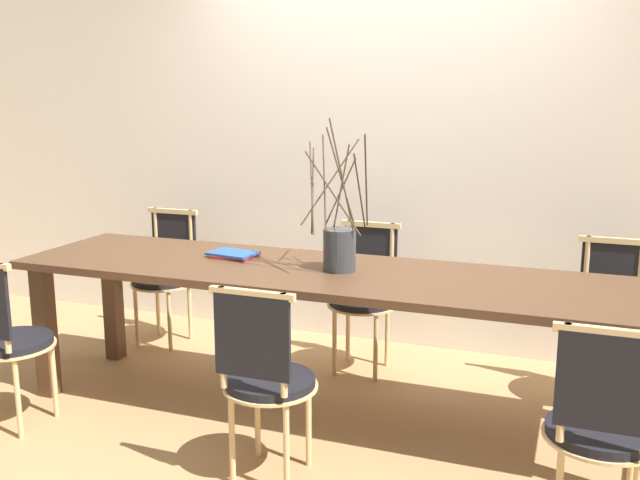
{
  "coord_description": "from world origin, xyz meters",
  "views": [
    {
      "loc": [
        1.2,
        -3.21,
        1.63
      ],
      "look_at": [
        0.0,
        0.0,
        0.92
      ],
      "focal_mm": 40.0,
      "sensor_mm": 36.0,
      "label": 1
    }
  ],
  "objects_px": {
    "dining_table": "(320,288)",
    "vase_centerpiece": "(339,246)",
    "chair_near_center": "(601,425)",
    "chair_far_center": "(610,316)",
    "book_stack": "(234,254)"
  },
  "relations": [
    {
      "from": "dining_table",
      "to": "vase_centerpiece",
      "type": "xyz_separation_m",
      "value": [
        0.09,
        0.02,
        0.21
      ]
    },
    {
      "from": "chair_near_center",
      "to": "vase_centerpiece",
      "type": "bearing_deg",
      "value": 150.26
    },
    {
      "from": "chair_near_center",
      "to": "chair_far_center",
      "type": "relative_size",
      "value": 1.0
    },
    {
      "from": "dining_table",
      "to": "chair_far_center",
      "type": "height_order",
      "value": "chair_far_center"
    },
    {
      "from": "book_stack",
      "to": "vase_centerpiece",
      "type": "bearing_deg",
      "value": -6.98
    },
    {
      "from": "vase_centerpiece",
      "to": "book_stack",
      "type": "bearing_deg",
      "value": 173.02
    },
    {
      "from": "chair_far_center",
      "to": "chair_near_center",
      "type": "bearing_deg",
      "value": 87.5
    },
    {
      "from": "dining_table",
      "to": "vase_centerpiece",
      "type": "relative_size",
      "value": 4.24
    },
    {
      "from": "book_stack",
      "to": "chair_far_center",
      "type": "bearing_deg",
      "value": 17.0
    },
    {
      "from": "chair_far_center",
      "to": "vase_centerpiece",
      "type": "distance_m",
      "value": 1.5
    },
    {
      "from": "chair_far_center",
      "to": "book_stack",
      "type": "bearing_deg",
      "value": 17.0
    },
    {
      "from": "dining_table",
      "to": "vase_centerpiece",
      "type": "distance_m",
      "value": 0.24
    },
    {
      "from": "dining_table",
      "to": "book_stack",
      "type": "xyz_separation_m",
      "value": [
        -0.52,
        0.1,
        0.11
      ]
    },
    {
      "from": "vase_centerpiece",
      "to": "book_stack",
      "type": "relative_size",
      "value": 2.76
    },
    {
      "from": "dining_table",
      "to": "book_stack",
      "type": "relative_size",
      "value": 11.71
    }
  ]
}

